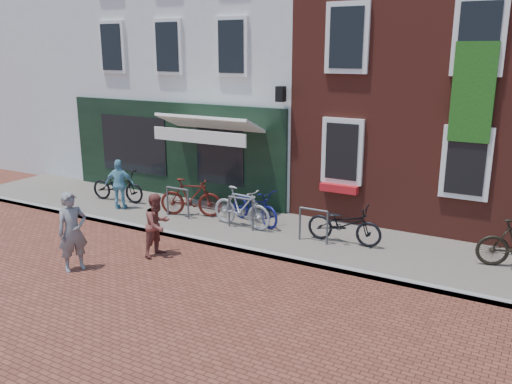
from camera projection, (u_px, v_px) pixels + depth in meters
The scene contains 13 objects.
ground at pixel (271, 258), 11.88m from camera, with size 80.00×80.00×0.00m, color brown.
sidewalk at pixel (337, 244), 12.66m from camera, with size 24.00×3.00×0.10m, color slate.
building_stucco at pixel (240, 51), 18.99m from camera, with size 8.00×8.00×9.00m, color silver.
building_brick_mid at pixel (444, 33), 15.54m from camera, with size 6.00×8.00×10.00m, color maroon.
filler_left at pixel (89, 50), 22.54m from camera, with size 7.00×8.00×9.00m, color silver.
woman at pixel (73, 232), 11.07m from camera, with size 0.62×0.41×1.70m, color slate.
boy at pixel (157, 225), 11.91m from camera, with size 0.70×0.55×1.44m, color brown.
cafe_person at pixel (120, 184), 15.10m from camera, with size 0.84×0.35×1.44m, color #6DB1C8.
bicycle_0 at pixel (118, 186), 15.94m from camera, with size 0.62×1.79×0.94m, color black.
bicycle_1 at pixel (191, 197), 14.49m from camera, with size 0.49×1.74×1.05m, color #4C130E.
bicycle_2 at pixel (255, 206), 13.89m from camera, with size 0.62×1.79×0.94m, color #11135A.
bicycle_3 at pixel (242, 207), 13.58m from camera, with size 0.49×1.74×1.05m, color gray.
bicycle_4 at pixel (344, 224), 12.45m from camera, with size 0.62×1.79×0.94m, color black.
Camera 1 is at (5.16, -9.83, 4.51)m, focal length 37.28 mm.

